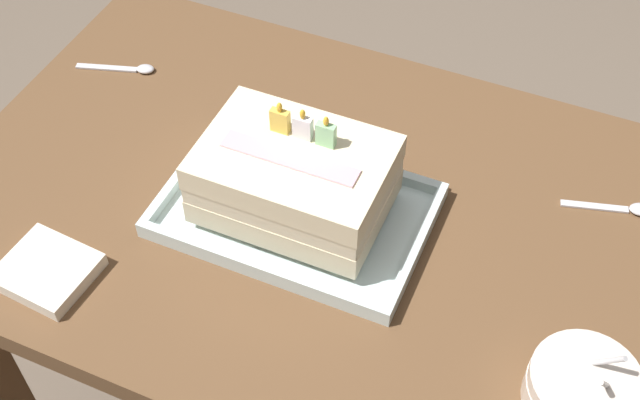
% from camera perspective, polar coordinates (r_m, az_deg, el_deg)
% --- Properties ---
extents(dining_table, '(1.06, 0.65, 0.69)m').
position_cam_1_polar(dining_table, '(1.18, 1.53, -4.54)').
color(dining_table, brown).
rests_on(dining_table, ground_plane).
extents(foil_tray, '(0.34, 0.22, 0.02)m').
position_cam_1_polar(foil_tray, '(1.08, -1.66, -0.85)').
color(foil_tray, silver).
rests_on(foil_tray, dining_table).
extents(birthday_cake, '(0.23, 0.16, 0.14)m').
position_cam_1_polar(birthday_cake, '(1.03, -1.74, 1.48)').
color(birthday_cake, beige).
rests_on(birthday_cake, foil_tray).
extents(bowl_stack, '(0.12, 0.12, 0.09)m').
position_cam_1_polar(bowl_stack, '(0.96, 17.38, -12.17)').
color(bowl_stack, silver).
rests_on(bowl_stack, dining_table).
extents(serving_spoon_near_tray, '(0.12, 0.05, 0.01)m').
position_cam_1_polar(serving_spoon_near_tray, '(1.16, 20.29, -0.56)').
color(serving_spoon_near_tray, silver).
rests_on(serving_spoon_near_tray, dining_table).
extents(serving_spoon_by_bowls, '(0.12, 0.05, 0.01)m').
position_cam_1_polar(serving_spoon_by_bowls, '(1.32, -12.66, 8.70)').
color(serving_spoon_by_bowls, silver).
rests_on(serving_spoon_by_bowls, dining_table).
extents(napkin_pile, '(0.11, 0.10, 0.02)m').
position_cam_1_polar(napkin_pile, '(1.07, -18.02, -4.59)').
color(napkin_pile, silver).
rests_on(napkin_pile, dining_table).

